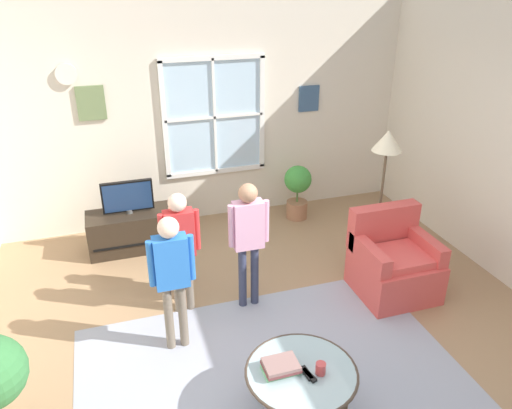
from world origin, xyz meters
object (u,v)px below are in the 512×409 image
remote_near_books (307,373)px  person_blue_shirt (172,269)px  floor_lamp (386,154)px  tv_stand (132,231)px  armchair (393,263)px  television (128,197)px  coffee_table (301,374)px  book_stack (281,367)px  person_red_shirt (180,240)px  person_green_shirt (177,237)px  person_pink_shirt (248,232)px  remote_near_cup (309,375)px  cup (321,369)px  potted_plant_by_window (298,188)px

remote_near_books → person_blue_shirt: 1.38m
remote_near_books → floor_lamp: floor_lamp is taller
tv_stand → armchair: bearing=-34.4°
television → armchair: bearing=-34.3°
coffee_table → book_stack: size_ratio=3.16×
tv_stand → floor_lamp: bearing=-23.9°
coffee_table → person_red_shirt: size_ratio=0.66×
book_stack → person_blue_shirt: bearing=122.0°
coffee_table → person_green_shirt: person_green_shirt is taller
person_red_shirt → person_blue_shirt: size_ratio=0.98×
person_blue_shirt → person_pink_shirt: (0.79, 0.40, 0.02)m
book_stack → remote_near_cup: 0.21m
armchair → book_stack: 2.03m
coffee_table → remote_near_cup: remote_near_cup is taller
coffee_table → book_stack: book_stack is taller
person_red_shirt → person_blue_shirt: person_blue_shirt is taller
cup → potted_plant_by_window: size_ratio=0.12×
person_green_shirt → potted_plant_by_window: person_green_shirt is taller
tv_stand → book_stack: book_stack is taller
book_stack → tv_stand: bearing=106.3°
television → person_blue_shirt: bearing=-83.1°
remote_near_books → potted_plant_by_window: size_ratio=0.19×
book_stack → potted_plant_by_window: bearing=65.8°
tv_stand → floor_lamp: 3.07m
tv_stand → person_pink_shirt: size_ratio=0.77×
remote_near_books → remote_near_cup: bearing=-75.0°
person_green_shirt → floor_lamp: (2.23, -0.13, 0.68)m
cup → potted_plant_by_window: potted_plant_by_window is taller
armchair → remote_near_books: 1.95m
floor_lamp → cup: bearing=-130.0°
tv_stand → person_pink_shirt: 1.90m
coffee_table → floor_lamp: bearing=46.8°
remote_near_cup → person_red_shirt: person_red_shirt is taller
tv_stand → television: television is taller
book_stack → person_blue_shirt: 1.21m
armchair → coffee_table: bearing=-141.7°
person_pink_shirt → tv_stand: bearing=124.2°
floor_lamp → coffee_table: bearing=-133.2°
coffee_table → cup: 0.15m
remote_near_books → remote_near_cup: size_ratio=1.00×
person_blue_shirt → person_pink_shirt: person_pink_shirt is taller
person_pink_shirt → remote_near_books: bearing=-90.3°
potted_plant_by_window → floor_lamp: size_ratio=0.47×
book_stack → person_red_shirt: bearing=107.2°
television → armchair: television is taller
cup → person_blue_shirt: bearing=128.8°
cup → person_red_shirt: 1.79m
remote_near_cup → person_red_shirt: size_ratio=0.11×
person_red_shirt → tv_stand: bearing=105.4°
cup → book_stack: bearing=157.2°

